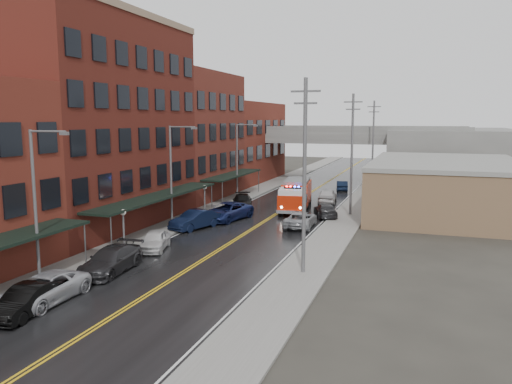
% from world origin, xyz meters
% --- Properties ---
extents(ground, '(220.00, 220.00, 0.00)m').
position_xyz_m(ground, '(0.00, 0.00, 0.00)').
color(ground, '#2D2B26').
rests_on(ground, ground).
extents(road, '(11.00, 160.00, 0.02)m').
position_xyz_m(road, '(0.00, 30.00, 0.01)').
color(road, black).
rests_on(road, ground).
extents(sidewalk_left, '(3.00, 160.00, 0.15)m').
position_xyz_m(sidewalk_left, '(-7.30, 30.00, 0.07)').
color(sidewalk_left, slate).
rests_on(sidewalk_left, ground).
extents(sidewalk_right, '(3.00, 160.00, 0.15)m').
position_xyz_m(sidewalk_right, '(7.30, 30.00, 0.07)').
color(sidewalk_right, slate).
rests_on(sidewalk_right, ground).
extents(curb_left, '(0.30, 160.00, 0.15)m').
position_xyz_m(curb_left, '(-5.65, 30.00, 0.07)').
color(curb_left, gray).
rests_on(curb_left, ground).
extents(curb_right, '(0.30, 160.00, 0.15)m').
position_xyz_m(curb_right, '(5.65, 30.00, 0.07)').
color(curb_right, gray).
rests_on(curb_right, ground).
extents(brick_building_b, '(9.00, 20.00, 18.00)m').
position_xyz_m(brick_building_b, '(-13.30, 23.00, 9.00)').
color(brick_building_b, '#592017').
rests_on(brick_building_b, ground).
extents(brick_building_c, '(9.00, 15.00, 15.00)m').
position_xyz_m(brick_building_c, '(-13.30, 40.50, 7.50)').
color(brick_building_c, '#5B251B').
rests_on(brick_building_c, ground).
extents(brick_building_far, '(9.00, 20.00, 12.00)m').
position_xyz_m(brick_building_far, '(-13.30, 58.00, 6.00)').
color(brick_building_far, maroon).
rests_on(brick_building_far, ground).
extents(tan_building, '(14.00, 22.00, 5.00)m').
position_xyz_m(tan_building, '(16.00, 40.00, 2.50)').
color(tan_building, brown).
rests_on(tan_building, ground).
extents(right_far_block, '(18.00, 30.00, 8.00)m').
position_xyz_m(right_far_block, '(18.00, 70.00, 4.00)').
color(right_far_block, slate).
rests_on(right_far_block, ground).
extents(awning_1, '(2.60, 18.00, 3.09)m').
position_xyz_m(awning_1, '(-7.49, 23.00, 2.99)').
color(awning_1, black).
rests_on(awning_1, ground).
extents(awning_2, '(2.60, 13.00, 3.09)m').
position_xyz_m(awning_2, '(-7.49, 40.50, 2.99)').
color(awning_2, black).
rests_on(awning_2, ground).
extents(globe_lamp_1, '(0.44, 0.44, 3.12)m').
position_xyz_m(globe_lamp_1, '(-6.40, 16.00, 2.31)').
color(globe_lamp_1, '#59595B').
rests_on(globe_lamp_1, ground).
extents(globe_lamp_2, '(0.44, 0.44, 3.12)m').
position_xyz_m(globe_lamp_2, '(-6.40, 30.00, 2.31)').
color(globe_lamp_2, '#59595B').
rests_on(globe_lamp_2, ground).
extents(street_lamp_0, '(2.64, 0.22, 9.00)m').
position_xyz_m(street_lamp_0, '(-6.55, 8.00, 5.19)').
color(street_lamp_0, '#59595B').
rests_on(street_lamp_0, ground).
extents(street_lamp_1, '(2.64, 0.22, 9.00)m').
position_xyz_m(street_lamp_1, '(-6.55, 24.00, 5.19)').
color(street_lamp_1, '#59595B').
rests_on(street_lamp_1, ground).
extents(street_lamp_2, '(2.64, 0.22, 9.00)m').
position_xyz_m(street_lamp_2, '(-6.55, 40.00, 5.19)').
color(street_lamp_2, '#59595B').
rests_on(street_lamp_2, ground).
extents(utility_pole_0, '(1.80, 0.24, 12.00)m').
position_xyz_m(utility_pole_0, '(7.20, 15.00, 6.31)').
color(utility_pole_0, '#59595B').
rests_on(utility_pole_0, ground).
extents(utility_pole_1, '(1.80, 0.24, 12.00)m').
position_xyz_m(utility_pole_1, '(7.20, 35.00, 6.31)').
color(utility_pole_1, '#59595B').
rests_on(utility_pole_1, ground).
extents(utility_pole_2, '(1.80, 0.24, 12.00)m').
position_xyz_m(utility_pole_2, '(7.20, 55.00, 6.31)').
color(utility_pole_2, '#59595B').
rests_on(utility_pole_2, ground).
extents(overpass, '(40.00, 10.00, 7.50)m').
position_xyz_m(overpass, '(0.00, 62.00, 5.99)').
color(overpass, slate).
rests_on(overpass, ground).
extents(fire_truck, '(4.40, 8.89, 3.13)m').
position_xyz_m(fire_truck, '(1.27, 36.16, 1.70)').
color(fire_truck, red).
rests_on(fire_truck, ground).
extents(parked_car_left_1, '(2.11, 4.56, 1.45)m').
position_xyz_m(parked_car_left_1, '(-4.19, 4.21, 0.72)').
color(parked_car_left_1, black).
rests_on(parked_car_left_1, ground).
extents(parked_car_left_2, '(2.50, 5.33, 1.47)m').
position_xyz_m(parked_car_left_2, '(-4.51, 5.80, 0.74)').
color(parked_car_left_2, '#ACAEB4').
rests_on(parked_car_left_2, ground).
extents(parked_car_left_3, '(2.59, 5.58, 1.58)m').
position_xyz_m(parked_car_left_3, '(-4.34, 11.44, 0.79)').
color(parked_car_left_3, '#262528').
rests_on(parked_car_left_3, ground).
extents(parked_car_left_4, '(2.85, 4.58, 1.45)m').
position_xyz_m(parked_car_left_4, '(-4.51, 17.10, 0.73)').
color(parked_car_left_4, silver).
rests_on(parked_car_left_4, ground).
extents(parked_car_left_5, '(3.27, 5.29, 1.65)m').
position_xyz_m(parked_car_left_5, '(-4.81, 24.53, 0.82)').
color(parked_car_left_5, black).
rests_on(parked_car_left_5, ground).
extents(parked_car_left_6, '(3.99, 6.47, 1.67)m').
position_xyz_m(parked_car_left_6, '(-3.60, 28.96, 0.84)').
color(parked_car_left_6, navy).
rests_on(parked_car_left_6, ground).
extents(parked_car_left_7, '(3.63, 5.50, 1.48)m').
position_xyz_m(parked_car_left_7, '(-4.47, 35.44, 0.74)').
color(parked_car_left_7, black).
rests_on(parked_car_left_7, ground).
extents(parked_car_right_0, '(2.54, 5.17, 1.41)m').
position_xyz_m(parked_car_right_0, '(3.78, 28.20, 0.71)').
color(parked_car_right_0, '#9C9FA3').
rests_on(parked_car_right_0, ground).
extents(parked_car_right_1, '(3.35, 5.04, 1.36)m').
position_xyz_m(parked_car_right_1, '(5.00, 33.45, 0.68)').
color(parked_car_right_1, '#262729').
rests_on(parked_car_right_1, ground).
extents(parked_car_right_2, '(2.51, 5.07, 1.66)m').
position_xyz_m(parked_car_right_2, '(3.60, 41.80, 0.83)').
color(parked_car_right_2, silver).
rests_on(parked_car_right_2, ground).
extents(parked_car_right_3, '(2.16, 4.26, 1.34)m').
position_xyz_m(parked_car_right_3, '(3.60, 52.20, 0.67)').
color(parked_car_right_3, black).
rests_on(parked_car_right_3, ground).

